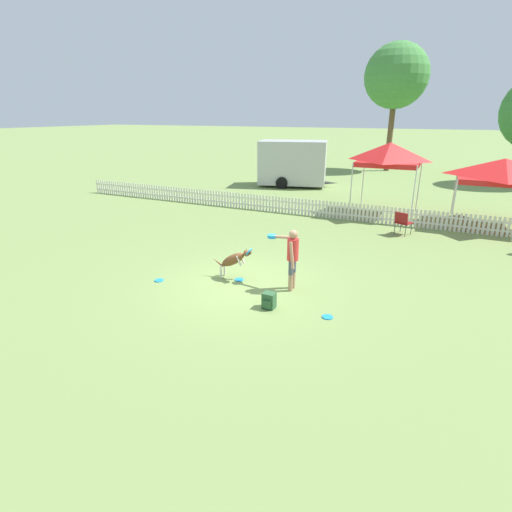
% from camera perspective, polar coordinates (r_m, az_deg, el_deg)
% --- Properties ---
extents(ground_plane, '(240.00, 240.00, 0.00)m').
position_cam_1_polar(ground_plane, '(10.32, -1.34, -4.08)').
color(ground_plane, olive).
extents(handler_person, '(0.93, 0.63, 1.54)m').
position_cam_1_polar(handler_person, '(9.75, 5.06, 0.48)').
color(handler_person, tan).
rests_on(handler_person, ground_plane).
extents(leaping_dog, '(1.19, 0.30, 0.92)m').
position_cam_1_polar(leaping_dog, '(10.49, -3.18, -0.51)').
color(leaping_dog, brown).
rests_on(leaping_dog, ground_plane).
extents(frisbee_near_handler, '(0.23, 0.23, 0.02)m').
position_cam_1_polar(frisbee_near_handler, '(10.84, -13.68, -3.40)').
color(frisbee_near_handler, '#1E8CD8').
rests_on(frisbee_near_handler, ground_plane).
extents(frisbee_near_dog, '(0.23, 0.23, 0.02)m').
position_cam_1_polar(frisbee_near_dog, '(8.85, 10.18, -8.57)').
color(frisbee_near_dog, '#1E8CD8').
rests_on(frisbee_near_dog, ground_plane).
extents(frisbee_midfield, '(0.23, 0.23, 0.02)m').
position_cam_1_polar(frisbee_midfield, '(10.58, -2.42, -3.40)').
color(frisbee_midfield, '#1E8CD8').
rests_on(frisbee_midfield, ground_plane).
extents(backpack_on_grass, '(0.28, 0.27, 0.37)m').
position_cam_1_polar(backpack_on_grass, '(9.04, 1.86, -6.39)').
color(backpack_on_grass, '#2D5633').
rests_on(backpack_on_grass, ground_plane).
extents(picket_fence, '(26.61, 0.04, 0.71)m').
position_cam_1_polar(picket_fence, '(17.13, 10.54, 6.53)').
color(picket_fence, silver).
rests_on(picket_fence, ground_plane).
extents(folding_chair_center, '(0.65, 0.66, 0.85)m').
position_cam_1_polar(folding_chair_center, '(15.33, 20.21, 4.69)').
color(folding_chair_center, '#333338').
rests_on(folding_chair_center, ground_plane).
extents(canopy_tent_main, '(3.08, 3.08, 2.58)m').
position_cam_1_polar(canopy_tent_main, '(17.97, 31.88, 10.38)').
color(canopy_tent_main, silver).
rests_on(canopy_tent_main, ground_plane).
extents(canopy_tent_secondary, '(2.50, 2.50, 3.04)m').
position_cam_1_polar(canopy_tent_secondary, '(18.07, 18.55, 13.64)').
color(canopy_tent_secondary, silver).
rests_on(canopy_tent_secondary, ground_plane).
extents(equipment_trailer, '(4.85, 3.11, 2.65)m').
position_cam_1_polar(equipment_trailer, '(24.63, 5.27, 13.15)').
color(equipment_trailer, '#B7B7B7').
rests_on(equipment_trailer, ground_plane).
extents(tree_right_grove, '(4.54, 4.54, 8.99)m').
position_cam_1_polar(tree_right_grove, '(33.00, 19.42, 23.04)').
color(tree_right_grove, brown).
rests_on(tree_right_grove, ground_plane).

